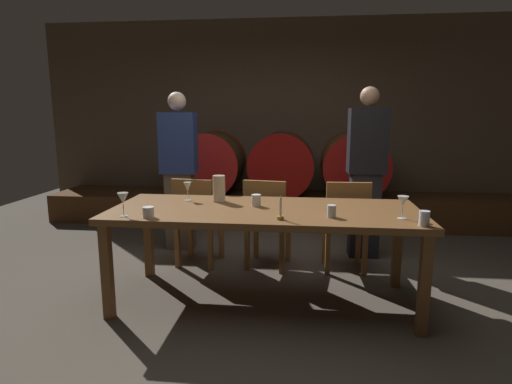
# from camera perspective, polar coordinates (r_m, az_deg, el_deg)

# --- Properties ---
(ground_plane) EXTENTS (9.16, 9.16, 0.00)m
(ground_plane) POSITION_cam_1_polar(r_m,az_deg,el_deg) (3.60, 1.11, -13.73)
(ground_plane) COLOR #4C443A
(back_wall) EXTENTS (7.05, 0.24, 2.80)m
(back_wall) POSITION_cam_1_polar(r_m,az_deg,el_deg) (6.25, 3.73, 9.82)
(back_wall) COLOR brown
(back_wall) RESTS_ON ground
(barrel_shelf) EXTENTS (6.34, 0.90, 0.38)m
(barrel_shelf) POSITION_cam_1_polar(r_m,az_deg,el_deg) (5.85, 3.32, -2.17)
(barrel_shelf) COLOR #4C2D16
(barrel_shelf) RESTS_ON ground
(wine_barrel_left) EXTENTS (0.86, 0.83, 0.86)m
(wine_barrel_left) POSITION_cam_1_polar(r_m,az_deg,el_deg) (5.87, -6.05, 3.92)
(wine_barrel_left) COLOR #513319
(wine_barrel_left) RESTS_ON barrel_shelf
(wine_barrel_center) EXTENTS (0.86, 0.83, 0.86)m
(wine_barrel_center) POSITION_cam_1_polar(r_m,az_deg,el_deg) (5.74, 3.53, 3.81)
(wine_barrel_center) COLOR #513319
(wine_barrel_center) RESTS_ON barrel_shelf
(wine_barrel_right) EXTENTS (0.86, 0.83, 0.86)m
(wine_barrel_right) POSITION_cam_1_polar(r_m,az_deg,el_deg) (5.77, 13.18, 3.59)
(wine_barrel_right) COLOR brown
(wine_barrel_right) RESTS_ON barrel_shelf
(dining_table) EXTENTS (2.38, 0.95, 0.76)m
(dining_table) POSITION_cam_1_polar(r_m,az_deg,el_deg) (3.25, 1.19, -3.42)
(dining_table) COLOR brown
(dining_table) RESTS_ON ground
(chair_left) EXTENTS (0.44, 0.44, 0.88)m
(chair_left) POSITION_cam_1_polar(r_m,az_deg,el_deg) (4.13, -8.09, -3.43)
(chair_left) COLOR brown
(chair_left) RESTS_ON ground
(chair_center) EXTENTS (0.45, 0.45, 0.88)m
(chair_center) POSITION_cam_1_polar(r_m,az_deg,el_deg) (4.01, 1.48, -3.76)
(chair_center) COLOR brown
(chair_center) RESTS_ON ground
(chair_right) EXTENTS (0.42, 0.42, 0.88)m
(chair_right) POSITION_cam_1_polar(r_m,az_deg,el_deg) (4.02, 12.15, -3.97)
(chair_right) COLOR brown
(chair_right) RESTS_ON ground
(guest_left) EXTENTS (0.39, 0.26, 1.71)m
(guest_left) POSITION_cam_1_polar(r_m,az_deg,el_deg) (4.63, -10.42, 2.89)
(guest_left) COLOR brown
(guest_left) RESTS_ON ground
(guest_right) EXTENTS (0.39, 0.25, 1.75)m
(guest_right) POSITION_cam_1_polar(r_m,az_deg,el_deg) (4.43, 14.77, 2.64)
(guest_right) COLOR black
(guest_right) RESTS_ON ground
(candle_center) EXTENTS (0.05, 0.05, 0.18)m
(candle_center) POSITION_cam_1_polar(r_m,az_deg,el_deg) (2.90, 3.36, -2.88)
(candle_center) COLOR olive
(candle_center) RESTS_ON dining_table
(pitcher) EXTENTS (0.10, 0.10, 0.22)m
(pitcher) POSITION_cam_1_polar(r_m,az_deg,el_deg) (3.49, -5.07, 0.47)
(pitcher) COLOR beige
(pitcher) RESTS_ON dining_table
(wine_glass_left) EXTENTS (0.08, 0.08, 0.17)m
(wine_glass_left) POSITION_cam_1_polar(r_m,az_deg,el_deg) (3.11, -17.68, -0.90)
(wine_glass_left) COLOR silver
(wine_glass_left) RESTS_ON dining_table
(wine_glass_center) EXTENTS (0.07, 0.07, 0.16)m
(wine_glass_center) POSITION_cam_1_polar(r_m,az_deg,el_deg) (3.56, -9.31, 0.58)
(wine_glass_center) COLOR silver
(wine_glass_center) RESTS_ON dining_table
(wine_glass_right) EXTENTS (0.08, 0.08, 0.16)m
(wine_glass_right) POSITION_cam_1_polar(r_m,az_deg,el_deg) (3.08, 19.38, -1.28)
(wine_glass_right) COLOR white
(wine_glass_right) RESTS_ON dining_table
(cup_far_left) EXTENTS (0.08, 0.08, 0.08)m
(cup_far_left) POSITION_cam_1_polar(r_m,az_deg,el_deg) (3.05, -14.46, -2.69)
(cup_far_left) COLOR white
(cup_far_left) RESTS_ON dining_table
(cup_center_left) EXTENTS (0.08, 0.08, 0.09)m
(cup_center_left) POSITION_cam_1_polar(r_m,az_deg,el_deg) (3.31, 0.03, -1.15)
(cup_center_left) COLOR white
(cup_center_left) RESTS_ON dining_table
(cup_center_right) EXTENTS (0.06, 0.06, 0.09)m
(cup_center_right) POSITION_cam_1_polar(r_m,az_deg,el_deg) (3.01, 10.26, -2.59)
(cup_center_right) COLOR silver
(cup_center_right) RESTS_ON dining_table
(cup_far_right) EXTENTS (0.07, 0.07, 0.10)m
(cup_far_right) POSITION_cam_1_polar(r_m,az_deg,el_deg) (2.94, 21.96, -3.37)
(cup_far_right) COLOR silver
(cup_far_right) RESTS_ON dining_table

